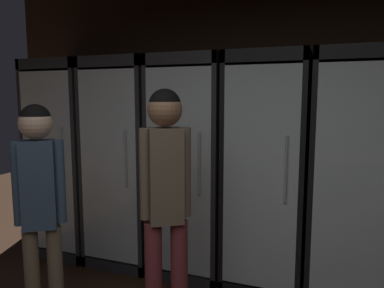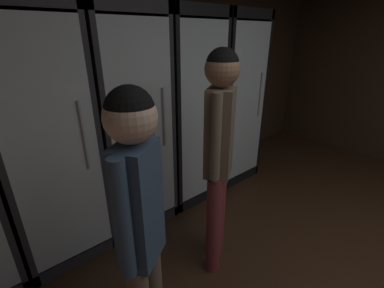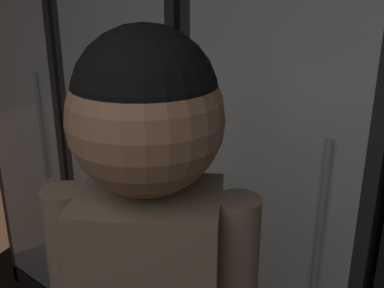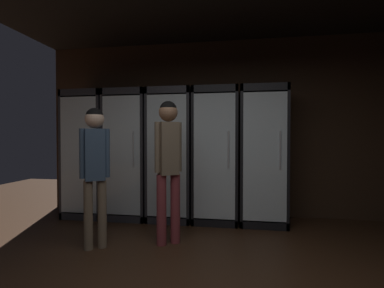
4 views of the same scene
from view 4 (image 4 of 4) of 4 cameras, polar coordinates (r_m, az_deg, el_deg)
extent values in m
cube|color=#382619|center=(4.49, 6.97, 3.31)|extent=(6.00, 0.06, 2.80)
cube|color=#2B2B30|center=(4.99, -18.62, -1.72)|extent=(0.65, 0.04, 1.97)
cube|color=#2B2B30|center=(4.87, -23.54, -1.82)|extent=(0.04, 0.68, 1.97)
cube|color=#2B2B30|center=(4.57, -17.08, -1.97)|extent=(0.04, 0.68, 1.97)
cube|color=#2B2B30|center=(4.76, -20.50, 9.42)|extent=(0.65, 0.68, 0.10)
cube|color=#2B2B30|center=(4.86, -20.33, -12.99)|extent=(0.65, 0.68, 0.10)
cube|color=white|center=(4.97, -18.78, -1.73)|extent=(0.57, 0.02, 1.73)
cube|color=silver|center=(4.43, -22.49, -2.10)|extent=(0.57, 0.02, 1.73)
cylinder|color=#B2B2B7|center=(4.31, -20.47, -0.87)|extent=(0.02, 0.02, 0.50)
cube|color=silver|center=(4.84, -20.34, -12.18)|extent=(0.55, 0.60, 0.02)
cylinder|color=black|center=(4.89, -22.43, -10.64)|extent=(0.08, 0.08, 0.22)
cylinder|color=black|center=(4.86, -22.44, -8.95)|extent=(0.02, 0.02, 0.07)
cylinder|color=beige|center=(4.89, -22.43, -10.91)|extent=(0.08, 0.08, 0.08)
cylinder|color=#336B38|center=(4.83, -20.24, -10.72)|extent=(0.07, 0.07, 0.23)
cylinder|color=#336B38|center=(4.80, -20.25, -8.82)|extent=(0.02, 0.02, 0.10)
cylinder|color=tan|center=(4.83, -20.24, -10.78)|extent=(0.07, 0.07, 0.07)
cylinder|color=brown|center=(4.75, -18.21, -10.94)|extent=(0.08, 0.08, 0.22)
cylinder|color=brown|center=(4.73, -18.22, -9.25)|extent=(0.02, 0.02, 0.06)
cylinder|color=white|center=(4.76, -18.21, -11.07)|extent=(0.08, 0.08, 0.06)
cube|color=silver|center=(4.74, -20.39, -5.42)|extent=(0.55, 0.60, 0.02)
cylinder|color=#9EAD99|center=(4.77, -21.91, -3.96)|extent=(0.06, 0.06, 0.22)
cylinder|color=#9EAD99|center=(4.76, -21.92, -2.20)|extent=(0.02, 0.02, 0.07)
cylinder|color=white|center=(4.77, -21.91, -4.32)|extent=(0.07, 0.07, 0.09)
cylinder|color=#9EAD99|center=(4.64, -19.20, -4.21)|extent=(0.08, 0.08, 0.20)
cylinder|color=#9EAD99|center=(4.63, -19.21, -2.37)|extent=(0.02, 0.02, 0.10)
cylinder|color=tan|center=(4.64, -19.20, -4.30)|extent=(0.08, 0.08, 0.06)
cube|color=silver|center=(4.71, -20.44, 1.53)|extent=(0.55, 0.60, 0.02)
cylinder|color=#9EAD99|center=(4.81, -21.68, 2.83)|extent=(0.08, 0.08, 0.21)
cylinder|color=#9EAD99|center=(4.82, -21.69, 4.61)|extent=(0.02, 0.02, 0.09)
cylinder|color=#B2332D|center=(4.81, -21.68, 2.50)|extent=(0.08, 0.08, 0.06)
cylinder|color=#336B38|center=(4.67, -18.86, 2.99)|extent=(0.06, 0.06, 0.22)
cylinder|color=#336B38|center=(4.68, -18.87, 4.81)|extent=(0.02, 0.02, 0.08)
cylinder|color=#B2332D|center=(4.67, -18.86, 2.69)|extent=(0.06, 0.06, 0.08)
cube|color=#2B2B30|center=(4.72, -11.33, -1.84)|extent=(0.65, 0.04, 1.97)
cube|color=#2B2B30|center=(4.55, -16.33, -1.98)|extent=(0.04, 0.68, 1.97)
cube|color=#2B2B30|center=(4.32, -9.00, -2.11)|extent=(0.04, 0.68, 1.97)
cube|color=#2B2B30|center=(4.47, -12.82, 10.01)|extent=(0.65, 0.68, 0.10)
cube|color=#2B2B30|center=(4.57, -12.71, -13.83)|extent=(0.65, 0.68, 0.10)
cube|color=white|center=(4.69, -11.46, -1.86)|extent=(0.57, 0.02, 1.73)
cube|color=silver|center=(4.12, -14.45, -2.30)|extent=(0.57, 0.02, 1.73)
cylinder|color=#B2B2B7|center=(4.02, -12.05, -0.97)|extent=(0.02, 0.02, 0.50)
cube|color=silver|center=(4.56, -12.71, -12.98)|extent=(0.55, 0.60, 0.02)
cylinder|color=#336B38|center=(4.57, -14.55, -11.55)|extent=(0.07, 0.07, 0.20)
cylinder|color=#336B38|center=(4.54, -14.56, -9.75)|extent=(0.02, 0.02, 0.09)
cylinder|color=#2D2D33|center=(4.57, -14.54, -11.86)|extent=(0.07, 0.07, 0.06)
cylinder|color=#336B38|center=(4.48, -10.97, -11.66)|extent=(0.07, 0.07, 0.22)
cylinder|color=#336B38|center=(4.44, -10.98, -9.65)|extent=(0.02, 0.02, 0.10)
cylinder|color=beige|center=(4.48, -10.97, -11.80)|extent=(0.07, 0.07, 0.06)
cube|color=silver|center=(4.45, -12.74, -5.80)|extent=(0.55, 0.60, 0.02)
cylinder|color=brown|center=(4.49, -14.29, -4.12)|extent=(0.06, 0.06, 0.24)
cylinder|color=brown|center=(4.48, -14.31, -2.05)|extent=(0.02, 0.02, 0.09)
cylinder|color=white|center=(4.50, -14.29, -4.36)|extent=(0.06, 0.06, 0.08)
cylinder|color=brown|center=(4.38, -11.15, -4.50)|extent=(0.08, 0.08, 0.20)
cylinder|color=brown|center=(4.37, -11.16, -2.65)|extent=(0.02, 0.02, 0.09)
cylinder|color=tan|center=(4.39, -11.15, -4.85)|extent=(0.08, 0.08, 0.05)
cube|color=silver|center=(4.42, -12.78, 1.60)|extent=(0.55, 0.60, 0.02)
cylinder|color=black|center=(4.46, -15.10, 3.03)|extent=(0.06, 0.06, 0.21)
cylinder|color=black|center=(4.47, -15.11, 4.88)|extent=(0.02, 0.02, 0.08)
cylinder|color=#2D2D33|center=(4.46, -15.10, 2.80)|extent=(0.07, 0.07, 0.07)
cylinder|color=#194723|center=(4.41, -12.74, 3.17)|extent=(0.07, 0.07, 0.23)
cylinder|color=#194723|center=(4.42, -12.75, 5.20)|extent=(0.02, 0.02, 0.09)
cylinder|color=white|center=(4.41, -12.74, 2.88)|extent=(0.07, 0.07, 0.07)
cylinder|color=brown|center=(4.36, -10.57, 3.09)|extent=(0.08, 0.08, 0.21)
cylinder|color=brown|center=(4.37, -10.58, 5.08)|extent=(0.02, 0.02, 0.09)
cylinder|color=#B2332D|center=(4.36, -10.57, 3.00)|extent=(0.08, 0.08, 0.08)
cube|color=#2B2B30|center=(4.53, -3.28, -1.95)|extent=(0.65, 0.04, 1.97)
cube|color=#2B2B30|center=(4.30, -8.16, -2.13)|extent=(0.04, 0.68, 1.97)
cube|color=#2B2B30|center=(4.16, -0.11, -2.22)|extent=(0.04, 0.68, 1.97)
cube|color=#2B2B30|center=(4.27, -4.22, 10.46)|extent=(0.65, 0.68, 0.10)
cube|color=#2B2B30|center=(4.38, -4.18, -14.50)|extent=(0.65, 0.68, 0.10)
cube|color=white|center=(4.50, -3.37, -1.97)|extent=(0.57, 0.02, 1.73)
cube|color=silver|center=(3.90, -5.30, -2.46)|extent=(0.57, 0.02, 1.73)
cylinder|color=#B2B2B7|center=(3.83, -2.57, -1.05)|extent=(0.02, 0.02, 0.50)
cube|color=silver|center=(4.36, -4.19, -13.61)|extent=(0.55, 0.60, 0.02)
cylinder|color=brown|center=(4.39, -5.91, -12.02)|extent=(0.07, 0.07, 0.20)
cylinder|color=brown|center=(4.37, -5.92, -10.31)|extent=(0.02, 0.02, 0.06)
cylinder|color=white|center=(4.39, -5.91, -12.05)|extent=(0.07, 0.07, 0.06)
cylinder|color=#194723|center=(4.32, -2.44, -12.31)|extent=(0.06, 0.06, 0.19)
cylinder|color=#194723|center=(4.29, -2.45, -10.43)|extent=(0.02, 0.02, 0.10)
cylinder|color=beige|center=(4.32, -2.44, -12.67)|extent=(0.07, 0.07, 0.07)
cube|color=silver|center=(4.25, -4.20, -6.11)|extent=(0.55, 0.60, 0.02)
cylinder|color=black|center=(4.27, -6.66, -4.55)|extent=(0.07, 0.07, 0.21)
cylinder|color=black|center=(4.26, -6.67, -2.55)|extent=(0.03, 0.03, 0.09)
cylinder|color=tan|center=(4.27, -6.66, -4.42)|extent=(0.07, 0.07, 0.06)
cylinder|color=black|center=(4.26, -4.10, -4.43)|extent=(0.07, 0.07, 0.23)
cylinder|color=black|center=(4.25, -4.10, -2.44)|extent=(0.03, 0.03, 0.07)
cylinder|color=tan|center=(4.26, -4.10, -4.64)|extent=(0.07, 0.07, 0.09)
cylinder|color=brown|center=(4.19, -1.73, -4.76)|extent=(0.07, 0.07, 0.19)
cylinder|color=brown|center=(4.18, -1.73, -2.82)|extent=(0.03, 0.03, 0.09)
cylinder|color=white|center=(4.19, -1.73, -5.06)|extent=(0.07, 0.07, 0.06)
cube|color=silver|center=(4.21, -4.21, 1.65)|extent=(0.55, 0.60, 0.02)
cylinder|color=#194723|center=(4.22, -6.18, 3.02)|extent=(0.08, 0.08, 0.19)
cylinder|color=#194723|center=(4.22, -6.18, 4.90)|extent=(0.03, 0.03, 0.09)
cylinder|color=tan|center=(4.22, -6.18, 3.08)|extent=(0.08, 0.08, 0.06)
cylinder|color=#194723|center=(4.22, -2.24, 3.05)|extent=(0.07, 0.07, 0.19)
cylinder|color=#194723|center=(4.23, -2.24, 4.91)|extent=(0.03, 0.03, 0.08)
cylinder|color=white|center=(4.22, -2.24, 2.82)|extent=(0.08, 0.08, 0.05)
cube|color=black|center=(4.44, 5.28, -2.02)|extent=(0.65, 0.04, 1.97)
cube|color=black|center=(4.15, 0.79, -2.23)|extent=(0.04, 0.68, 1.97)
cube|color=black|center=(4.11, 9.24, -2.28)|extent=(0.04, 0.68, 1.97)
cube|color=black|center=(4.17, 5.02, 10.68)|extent=(0.65, 0.68, 0.10)
cube|color=black|center=(4.28, 4.97, -14.87)|extent=(0.65, 0.68, 0.10)
cube|color=white|center=(4.41, 5.26, -2.04)|extent=(0.57, 0.02, 1.73)
cube|color=silver|center=(3.79, 4.65, -2.56)|extent=(0.57, 0.02, 1.73)
cylinder|color=#B2B2B7|center=(3.75, 7.59, -1.10)|extent=(0.02, 0.02, 0.50)
cube|color=silver|center=(4.26, 4.97, -13.96)|extent=(0.55, 0.60, 0.02)
cylinder|color=brown|center=(4.25, 2.32, -12.59)|extent=(0.07, 0.07, 0.19)
cylinder|color=brown|center=(4.21, 2.32, -10.69)|extent=(0.02, 0.02, 0.10)
cylinder|color=#B2332D|center=(4.25, 2.32, -12.73)|extent=(0.07, 0.07, 0.07)
cylinder|color=brown|center=(4.23, 5.06, -12.59)|extent=(0.07, 0.07, 0.20)
cylinder|color=brown|center=(4.20, 5.07, -10.82)|extent=(0.03, 0.03, 0.07)
cylinder|color=#B2332D|center=(4.23, 5.06, -12.70)|extent=(0.07, 0.07, 0.07)
cylinder|color=#336B38|center=(4.26, 7.47, -12.47)|extent=(0.07, 0.07, 0.20)
cylinder|color=#336B38|center=(4.23, 7.47, -10.67)|extent=(0.03, 0.03, 0.08)
cylinder|color=tan|center=(4.26, 7.47, -12.43)|extent=(0.08, 0.08, 0.07)
cube|color=silver|center=(4.17, 4.98, -8.25)|extent=(0.55, 0.60, 0.02)
cylinder|color=#9EAD99|center=(4.15, 2.99, -6.91)|extent=(0.07, 0.07, 0.18)
cylinder|color=#9EAD99|center=(4.13, 2.99, -5.11)|extent=(0.02, 0.02, 0.08)
cylinder|color=beige|center=(4.15, 2.99, -6.92)|extent=(0.07, 0.07, 0.05)
cylinder|color=brown|center=(4.16, 6.99, -6.58)|extent=(0.07, 0.07, 0.23)
cylinder|color=brown|center=(4.14, 7.00, -4.58)|extent=(0.03, 0.03, 0.07)
cylinder|color=beige|center=(4.16, 6.99, -6.63)|extent=(0.07, 0.07, 0.06)
cube|color=silver|center=(4.12, 4.99, -2.33)|extent=(0.55, 0.60, 0.02)
cylinder|color=#336B38|center=(4.11, 2.28, -0.95)|extent=(0.06, 0.06, 0.18)
cylinder|color=#336B38|center=(4.10, 2.28, 0.83)|extent=(0.02, 0.02, 0.07)
cylinder|color=tan|center=(4.11, 2.28, -0.85)|extent=(0.07, 0.07, 0.06)
cylinder|color=#336B38|center=(4.09, 5.04, -0.80)|extent=(0.06, 0.06, 0.21)
cylinder|color=#336B38|center=(4.09, 5.04, 1.23)|extent=(0.02, 0.02, 0.08)
cylinder|color=tan|center=(4.09, 5.04, -0.98)|extent=(0.07, 0.07, 0.06)
cylinder|color=#194723|center=(4.10, 7.54, -0.80)|extent=(0.07, 0.07, 0.21)
cylinder|color=#194723|center=(4.10, 7.55, 1.17)|extent=(0.02, 0.02, 0.07)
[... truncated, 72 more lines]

